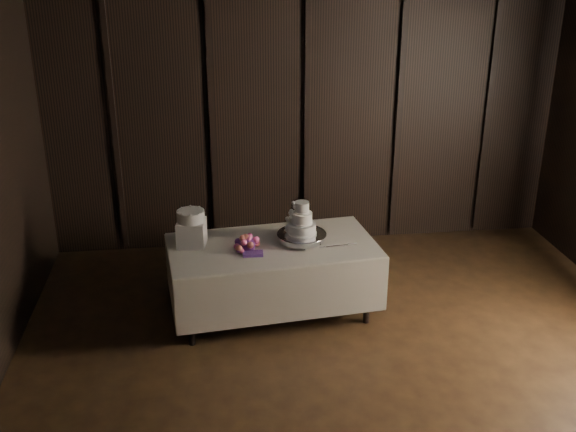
{
  "coord_description": "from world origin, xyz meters",
  "views": [
    {
      "loc": [
        -1.19,
        -4.12,
        3.46
      ],
      "look_at": [
        -0.44,
        1.74,
        1.05
      ],
      "focal_mm": 42.0,
      "sensor_mm": 36.0,
      "label": 1
    }
  ],
  "objects_px": {
    "small_cake": "(191,216)",
    "box_pedestal": "(192,233)",
    "wedding_cake": "(300,222)",
    "bouquet": "(247,244)",
    "display_table": "(273,276)",
    "cake_stand": "(302,238)"
  },
  "relations": [
    {
      "from": "small_cake",
      "to": "box_pedestal",
      "type": "bearing_deg",
      "value": 0.0
    },
    {
      "from": "cake_stand",
      "to": "box_pedestal",
      "type": "height_order",
      "value": "box_pedestal"
    },
    {
      "from": "wedding_cake",
      "to": "small_cake",
      "type": "height_order",
      "value": "wedding_cake"
    },
    {
      "from": "cake_stand",
      "to": "bouquet",
      "type": "distance_m",
      "value": 0.55
    },
    {
      "from": "cake_stand",
      "to": "wedding_cake",
      "type": "xyz_separation_m",
      "value": [
        -0.02,
        -0.01,
        0.17
      ]
    },
    {
      "from": "display_table",
      "to": "small_cake",
      "type": "bearing_deg",
      "value": 167.33
    },
    {
      "from": "bouquet",
      "to": "box_pedestal",
      "type": "height_order",
      "value": "box_pedestal"
    },
    {
      "from": "wedding_cake",
      "to": "bouquet",
      "type": "distance_m",
      "value": 0.55
    },
    {
      "from": "display_table",
      "to": "small_cake",
      "type": "height_order",
      "value": "small_cake"
    },
    {
      "from": "bouquet",
      "to": "small_cake",
      "type": "distance_m",
      "value": 0.59
    },
    {
      "from": "bouquet",
      "to": "small_cake",
      "type": "bearing_deg",
      "value": 160.59
    },
    {
      "from": "display_table",
      "to": "box_pedestal",
      "type": "distance_m",
      "value": 0.9
    },
    {
      "from": "cake_stand",
      "to": "wedding_cake",
      "type": "bearing_deg",
      "value": -150.26
    },
    {
      "from": "display_table",
      "to": "small_cake",
      "type": "distance_m",
      "value": 1.01
    },
    {
      "from": "wedding_cake",
      "to": "display_table",
      "type": "bearing_deg",
      "value": -165.82
    },
    {
      "from": "bouquet",
      "to": "small_cake",
      "type": "relative_size",
      "value": 1.53
    },
    {
      "from": "wedding_cake",
      "to": "small_cake",
      "type": "relative_size",
      "value": 1.25
    },
    {
      "from": "cake_stand",
      "to": "wedding_cake",
      "type": "relative_size",
      "value": 1.48
    },
    {
      "from": "wedding_cake",
      "to": "box_pedestal",
      "type": "height_order",
      "value": "wedding_cake"
    },
    {
      "from": "bouquet",
      "to": "wedding_cake",
      "type": "bearing_deg",
      "value": 10.88
    },
    {
      "from": "cake_stand",
      "to": "small_cake",
      "type": "xyz_separation_m",
      "value": [
        -1.05,
        0.07,
        0.26
      ]
    },
    {
      "from": "small_cake",
      "to": "bouquet",
      "type": "bearing_deg",
      "value": -19.41
    }
  ]
}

